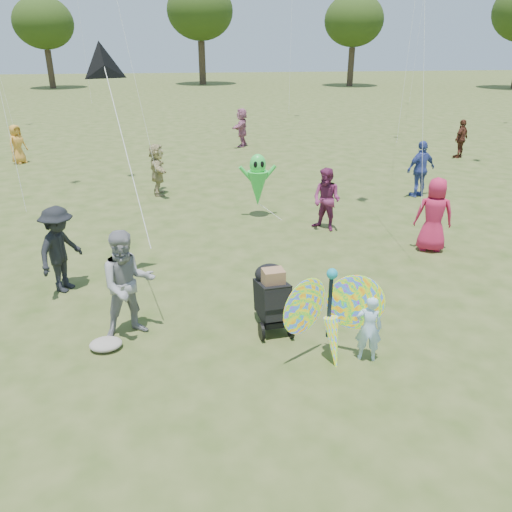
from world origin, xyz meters
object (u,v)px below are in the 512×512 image
Objects in this scene: crowd_e at (327,200)px; alien_kite at (258,182)px; child_girl at (369,328)px; crowd_g at (17,144)px; adult_man at (128,285)px; crowd_d at (157,170)px; butterfly_kite at (331,317)px; crowd_j at (242,127)px; jogging_stroller at (272,294)px; crowd_h at (461,139)px; crowd_a at (434,215)px; crowd_c at (421,169)px; crowd_b at (60,250)px.

alien_kite is (-1.55, 1.30, 0.17)m from crowd_e.
child_girl is 17.44m from crowd_g.
adult_man is 1.13× the size of crowd_d.
child_girl is 0.62× the size of butterfly_kite.
crowd_d is 0.93× the size of crowd_j.
crowd_g reaches higher than jogging_stroller.
crowd_d reaches higher than crowd_e.
child_girl is at bearing -85.43° from alien_kite.
crowd_j is (3.90, 15.86, -0.05)m from adult_man.
crowd_h is at bearing 33.47° from alien_kite.
adult_man is (-3.55, 1.28, 0.36)m from child_girl.
crowd_h is at bearing -77.99° from crowd_d.
crowd_h is 0.90× the size of alien_kite.
child_girl is 0.64× the size of crowd_a.
crowd_d is at bearing -17.35° from crowd_h.
child_girl is at bearing 21.91° from crowd_h.
child_girl is 4.97m from crowd_a.
jogging_stroller is (2.31, -0.11, -0.29)m from adult_man.
crowd_e is at bearing -20.06° from crowd_a.
butterfly_kite is at bearing 40.39° from crowd_c.
adult_man is at bearing 173.69° from crowd_d.
jogging_stroller reaches higher than child_girl.
crowd_j is at bearing -74.94° from child_girl.
crowd_h is 1.44× the size of jogging_stroller.
crowd_j is (-0.65, 11.50, 0.06)m from crowd_e.
child_girl is 1.71m from jogging_stroller.
crowd_j reaches higher than butterfly_kite.
child_girl is 6.98m from alien_kite.
crowd_g reaches higher than child_girl.
alien_kite reaches higher than butterfly_kite.
crowd_b is 6.45m from crowd_e.
crowd_h is 0.91× the size of crowd_j.
crowd_j is 1.58× the size of jogging_stroller.
crowd_b is at bearing 145.07° from butterfly_kite.
crowd_d is at bearing 98.21° from jogging_stroller.
alien_kite is (-0.90, -10.20, 0.11)m from crowd_j.
alien_kite is at bearing -97.80° from crowd_g.
crowd_a is (6.56, 2.66, -0.05)m from adult_man.
child_girl is at bearing -96.23° from crowd_b.
crowd_c is 1.14× the size of crowd_g.
jogging_stroller is (2.06, -8.42, -0.19)m from crowd_d.
crowd_d is at bearing 11.74° from crowd_b.
child_girl is 0.69× the size of crowd_h.
adult_man reaches higher than crowd_d.
adult_man is at bearing -117.91° from alien_kite.
child_girl is at bearing 43.51° from crowd_c.
crowd_c reaches higher than crowd_d.
crowd_g is at bearing 44.37° from crowd_b.
alien_kite is (-5.27, -1.18, 0.11)m from crowd_c.
crowd_j is (9.23, 2.13, 0.10)m from crowd_g.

